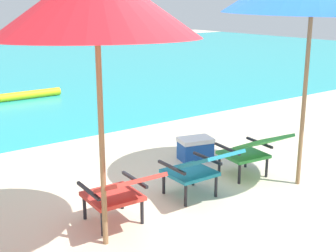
{
  "coord_description": "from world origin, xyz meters",
  "views": [
    {
      "loc": [
        -3.12,
        -3.63,
        2.2
      ],
      "look_at": [
        0.0,
        0.58,
        0.75
      ],
      "focal_mm": 48.89,
      "sensor_mm": 36.0,
      "label": 1
    }
  ],
  "objects_px": {
    "beach_umbrella_left": "(96,1)",
    "swim_buoy": "(27,95)",
    "cooler_box": "(195,149)",
    "lounge_chair_right": "(252,149)",
    "lounge_chair_left": "(120,190)",
    "lounge_chair_center": "(200,167)"
  },
  "relations": [
    {
      "from": "swim_buoy",
      "to": "cooler_box",
      "type": "relative_size",
      "value": 2.99
    },
    {
      "from": "beach_umbrella_left",
      "to": "swim_buoy",
      "type": "bearing_deg",
      "value": 75.79
    },
    {
      "from": "swim_buoy",
      "to": "cooler_box",
      "type": "xyz_separation_m",
      "value": [
        0.46,
        -5.48,
        0.06
      ]
    },
    {
      "from": "lounge_chair_center",
      "to": "lounge_chair_right",
      "type": "relative_size",
      "value": 0.95
    },
    {
      "from": "lounge_chair_center",
      "to": "cooler_box",
      "type": "relative_size",
      "value": 1.65
    },
    {
      "from": "swim_buoy",
      "to": "lounge_chair_right",
      "type": "distance_m",
      "value": 6.51
    },
    {
      "from": "swim_buoy",
      "to": "beach_umbrella_left",
      "type": "xyz_separation_m",
      "value": [
        -1.72,
        -6.78,
        2.09
      ]
    },
    {
      "from": "lounge_chair_right",
      "to": "beach_umbrella_left",
      "type": "relative_size",
      "value": 0.37
    },
    {
      "from": "lounge_chair_right",
      "to": "beach_umbrella_left",
      "type": "distance_m",
      "value": 2.9
    },
    {
      "from": "lounge_chair_left",
      "to": "beach_umbrella_left",
      "type": "bearing_deg",
      "value": -147.75
    },
    {
      "from": "swim_buoy",
      "to": "lounge_chair_right",
      "type": "xyz_separation_m",
      "value": [
        0.54,
        -6.48,
        0.31
      ]
    },
    {
      "from": "cooler_box",
      "to": "lounge_chair_center",
      "type": "bearing_deg",
      "value": -128.12
    },
    {
      "from": "lounge_chair_left",
      "to": "lounge_chair_center",
      "type": "bearing_deg",
      "value": 2.24
    },
    {
      "from": "lounge_chair_left",
      "to": "lounge_chair_center",
      "type": "distance_m",
      "value": 1.05
    },
    {
      "from": "lounge_chair_right",
      "to": "cooler_box",
      "type": "height_order",
      "value": "lounge_chair_right"
    },
    {
      "from": "lounge_chair_right",
      "to": "lounge_chair_left",
      "type": "bearing_deg",
      "value": -176.37
    },
    {
      "from": "beach_umbrella_left",
      "to": "cooler_box",
      "type": "xyz_separation_m",
      "value": [
        2.17,
        1.3,
        -2.03
      ]
    },
    {
      "from": "lounge_chair_center",
      "to": "beach_umbrella_left",
      "type": "xyz_separation_m",
      "value": [
        -1.32,
        -0.21,
        1.79
      ]
    },
    {
      "from": "lounge_chair_center",
      "to": "cooler_box",
      "type": "distance_m",
      "value": 1.4
    },
    {
      "from": "lounge_chair_left",
      "to": "beach_umbrella_left",
      "type": "height_order",
      "value": "beach_umbrella_left"
    },
    {
      "from": "lounge_chair_center",
      "to": "lounge_chair_right",
      "type": "bearing_deg",
      "value": 5.18
    },
    {
      "from": "cooler_box",
      "to": "beach_umbrella_left",
      "type": "bearing_deg",
      "value": -149.14
    }
  ]
}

